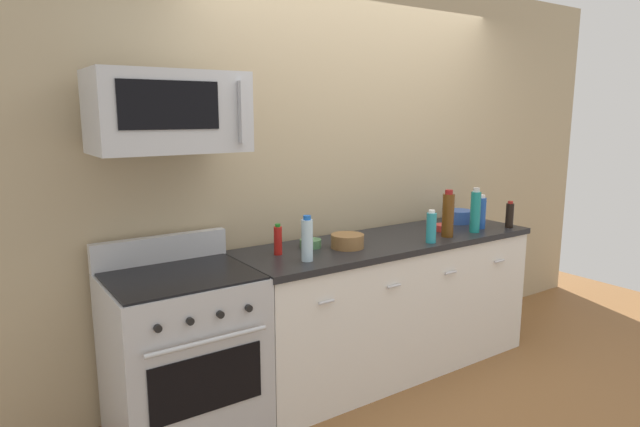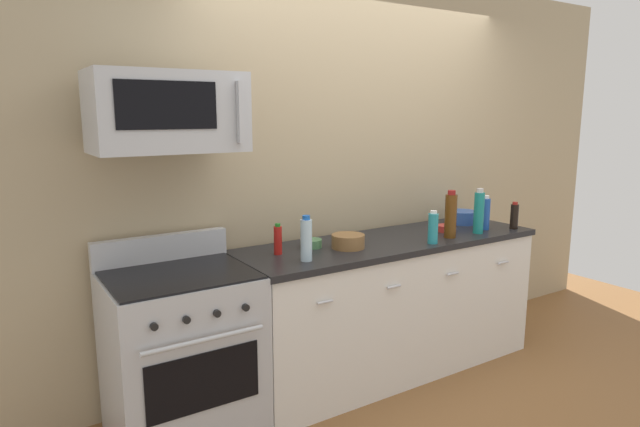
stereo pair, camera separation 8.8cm
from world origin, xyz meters
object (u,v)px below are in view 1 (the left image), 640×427
bottle_sparkling_teal (475,211)px  bowl_wooden_salad (347,241)px  bottle_water_clear (307,239)px  bowl_green_glaze (310,243)px  bottle_wine_amber (448,215)px  bottle_dish_soap (431,227)px  microwave (168,112)px  bottle_soda_blue (481,213)px  range_oven (183,355)px  bottle_soy_sauce_dark (510,215)px  bowl_red_small (443,227)px  bowl_blue_mixing (458,216)px  bottle_hot_sauce_red (278,240)px

bottle_sparkling_teal → bowl_wooden_salad: size_ratio=1.53×
bottle_water_clear → bowl_green_glaze: 0.32m
bottle_sparkling_teal → bottle_wine_amber: bottle_wine_amber is taller
bottle_dish_soap → microwave: bearing=170.0°
microwave → bottle_soda_blue: 2.33m
range_oven → bottle_soy_sauce_dark: bottle_soy_sauce_dark is taller
bottle_water_clear → bowl_green_glaze: (0.18, 0.25, -0.10)m
range_oven → bottle_sparkling_teal: bottle_sparkling_teal is taller
microwave → bowl_red_small: (1.93, -0.07, -0.81)m
bottle_sparkling_teal → bowl_green_glaze: 1.23m
bottle_sparkling_teal → bottle_water_clear: bearing=178.6°
bottle_soy_sauce_dark → bowl_wooden_salad: 1.35m
bottle_water_clear → bowl_red_small: size_ratio=1.94×
bottle_water_clear → bowl_blue_mixing: (1.55, 0.26, -0.07)m
bottle_sparkling_teal → bowl_red_small: 0.25m
bottle_soda_blue → bowl_blue_mixing: bearing=82.9°
bottle_sparkling_teal → bottle_wine_amber: (-0.26, 0.01, 0.00)m
bottle_water_clear → bottle_hot_sauce_red: bearing=107.9°
bottle_water_clear → bottle_wine_amber: size_ratio=0.82×
bottle_soy_sauce_dark → bowl_red_small: 0.52m
bottle_soy_sauce_dark → bottle_dish_soap: bearing=-179.4°
bowl_wooden_salad → bowl_red_small: (0.86, 0.01, -0.02)m
range_oven → bottle_soda_blue: (2.21, -0.13, 0.57)m
range_oven → microwave: bearing=89.7°
microwave → bowl_green_glaze: 1.19m
bottle_soda_blue → bottle_dish_soap: 0.63m
bottle_soda_blue → bottle_water_clear: (-1.52, -0.03, 0.01)m
bowl_blue_mixing → bottle_dish_soap: bearing=-151.8°
bowl_green_glaze → bottle_wine_amber: bearing=-16.3°
microwave → range_oven: bearing=-90.3°
bottle_sparkling_teal → range_oven: bearing=174.9°
bottle_wine_amber → range_oven: bearing=174.4°
bowl_green_glaze → bottle_sparkling_teal: bearing=-13.3°
microwave → bottle_hot_sauce_red: microwave is taller
bottle_hot_sauce_red → bottle_water_clear: (0.07, -0.21, 0.04)m
bottle_water_clear → bowl_blue_mixing: size_ratio=1.24×
range_oven → bowl_blue_mixing: (2.24, 0.11, 0.50)m
microwave → bottle_hot_sauce_red: size_ratio=4.03×
microwave → bottle_wine_amber: microwave is taller
bottle_hot_sauce_red → bottle_water_clear: size_ratio=0.71×
bottle_wine_amber → bowl_wooden_salad: bottle_wine_amber is taller
bowl_blue_mixing → bowl_red_small: (-0.31, -0.14, -0.03)m
bottle_water_clear → bottle_soy_sauce_dark: bearing=-2.5°
microwave → bowl_red_small: microwave is taller
bottle_hot_sauce_red → bowl_wooden_salad: size_ratio=0.90×
microwave → bottle_sparkling_teal: 2.19m
microwave → bottle_wine_amber: 1.94m
bottle_hot_sauce_red → bottle_sparkling_teal: bearing=-9.6°
bowl_blue_mixing → microwave: bearing=-178.3°
range_oven → bowl_green_glaze: 1.00m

